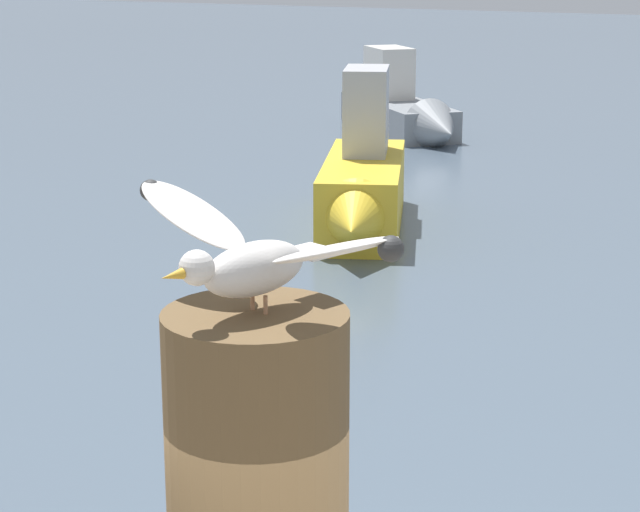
{
  "coord_description": "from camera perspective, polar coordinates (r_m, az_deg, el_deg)",
  "views": [
    {
      "loc": [
        0.08,
        -2.14,
        3.37
      ],
      "look_at": [
        -0.99,
        -0.18,
        2.77
      ],
      "focal_mm": 64.44,
      "sensor_mm": 36.0,
      "label": 1
    }
  ],
  "objects": [
    {
      "name": "seagull",
      "position": [
        2.09,
        -3.36,
        0.16
      ],
      "size": [
        0.68,
        0.39,
        0.21
      ],
      "color": "tan",
      "rests_on": "mooring_post"
    },
    {
      "name": "boat_grey",
      "position": [
        21.62,
        4.29,
        7.17
      ],
      "size": [
        3.81,
        3.73,
        1.73
      ],
      "color": "gray",
      "rests_on": "ground_plane"
    },
    {
      "name": "boat_yellow",
      "position": [
        14.05,
        2.12,
        3.57
      ],
      "size": [
        2.31,
        3.82,
        1.93
      ],
      "color": "yellow",
      "rests_on": "ground_plane"
    }
  ]
}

